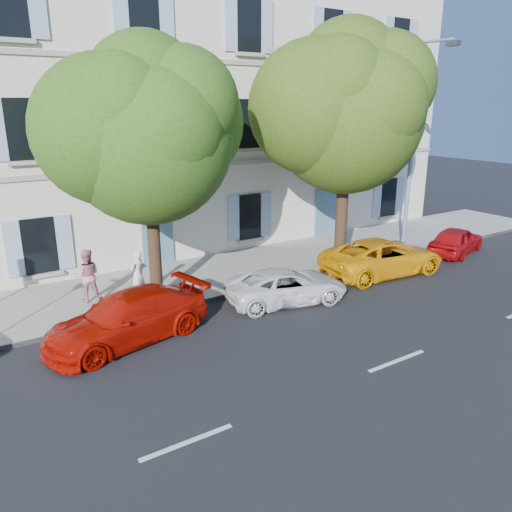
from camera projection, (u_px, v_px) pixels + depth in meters
ground at (302, 310)px, 16.19m from camera, size 90.00×90.00×0.00m
sidewalk at (233, 271)px, 19.74m from camera, size 36.00×4.50×0.15m
kerb at (263, 287)px, 17.99m from camera, size 36.00×0.16×0.16m
building at (167, 113)px, 22.61m from camera, size 28.00×7.00×12.00m
car_red_coupe at (128, 318)px, 13.90m from camera, size 5.05×2.86×1.38m
car_white_coupe at (287, 286)px, 16.67m from camera, size 4.42×2.70×1.15m
car_yellow_supercar at (383, 257)px, 19.43m from camera, size 5.22×2.76×1.40m
car_red_hatchback at (456, 240)px, 22.07m from camera, size 3.88×2.43×1.23m
tree_left at (148, 140)px, 15.16m from camera, size 5.22×5.22×8.09m
tree_right at (346, 117)px, 18.94m from camera, size 5.84×5.84×8.99m
street_lamp at (416, 138)px, 20.79m from camera, size 0.31×1.84×8.64m
pedestrian_a at (138, 274)px, 16.64m from camera, size 0.70×0.63×1.62m
pedestrian_b at (87, 275)px, 16.30m from camera, size 1.01×0.88×1.77m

